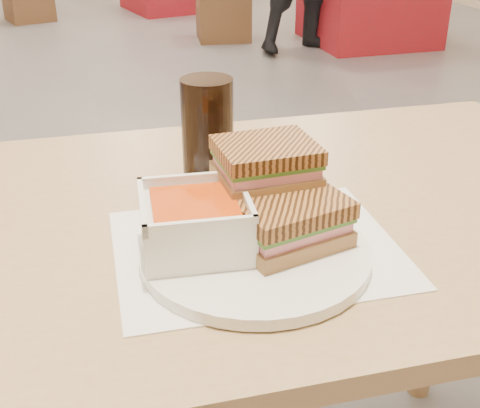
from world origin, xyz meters
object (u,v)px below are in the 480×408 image
object	(u,v)px
bg_chair_1l	(223,10)
cola_glass	(208,133)
soup_bowl	(195,224)
bg_chair_1r	(391,8)
main_table	(237,277)
plate	(255,253)
panini_lower	(287,219)

from	to	relation	value
bg_chair_1l	cola_glass	bearing A→B (deg)	-105.17
soup_bowl	bg_chair_1r	size ratio (longest dim) A/B	0.32
main_table	plate	bearing A→B (deg)	-96.38
main_table	bg_chair_1r	size ratio (longest dim) A/B	2.79
soup_bowl	bg_chair_1l	xyz separation A→B (m)	(1.20, 4.39, -0.57)
bg_chair_1r	cola_glass	bearing A→B (deg)	-122.53
main_table	soup_bowl	world-z (taller)	soup_bowl
soup_bowl	bg_chair_1l	bearing A→B (deg)	74.71
panini_lower	bg_chair_1l	distance (m)	4.58
plate	bg_chair_1l	distance (m)	4.59
panini_lower	bg_chair_1r	distance (m)	4.87
main_table	bg_chair_1l	distance (m)	4.45
main_table	bg_chair_1l	world-z (taller)	main_table
main_table	plate	size ratio (longest dim) A/B	4.40
plate	bg_chair_1l	xyz separation A→B (m)	(1.13, 4.42, -0.53)
plate	bg_chair_1r	size ratio (longest dim) A/B	0.63
plate	bg_chair_1r	world-z (taller)	plate
panini_lower	cola_glass	bearing A→B (deg)	101.61
panini_lower	cola_glass	size ratio (longest dim) A/B	0.93
bg_chair_1r	main_table	bearing A→B (deg)	-121.75
main_table	cola_glass	bearing A→B (deg)	100.39
main_table	panini_lower	distance (m)	0.21
main_table	soup_bowl	size ratio (longest dim) A/B	8.83
main_table	bg_chair_1r	xyz separation A→B (m)	(2.49, 4.03, -0.42)
panini_lower	bg_chair_1r	size ratio (longest dim) A/B	0.35
cola_glass	bg_chair_1r	xyz separation A→B (m)	(2.51, 3.94, -0.61)
panini_lower	bg_chair_1l	size ratio (longest dim) A/B	0.33
plate	bg_chair_1r	bearing A→B (deg)	58.92
main_table	cola_glass	world-z (taller)	cola_glass
soup_bowl	cola_glass	xyz separation A→B (m)	(0.06, 0.20, 0.03)
soup_bowl	plate	bearing A→B (deg)	-20.78
bg_chair_1l	soup_bowl	bearing A→B (deg)	-105.29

